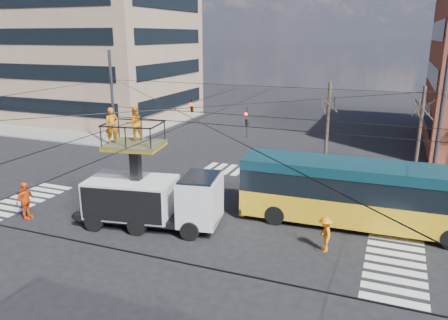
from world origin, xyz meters
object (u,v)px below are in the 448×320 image
utility_truck (152,188)px  worker_ground (25,201)px  flagger (325,234)px  city_bus (368,194)px  traffic_cone (81,214)px

utility_truck → worker_ground: utility_truck is taller
utility_truck → worker_ground: size_ratio=3.70×
flagger → utility_truck: bearing=-109.9°
worker_ground → flagger: 14.95m
flagger → worker_ground: bearing=-104.6°
city_bus → worker_ground: 17.14m
city_bus → worker_ground: size_ratio=6.28×
traffic_cone → worker_ground: worker_ground is taller
traffic_cone → worker_ground: bearing=-162.1°
traffic_cone → worker_ground: size_ratio=0.37×
city_bus → worker_ground: bearing=-163.7°
utility_truck → flagger: utility_truck is taller
worker_ground → city_bus: bearing=-75.1°
utility_truck → flagger: bearing=-6.9°
utility_truck → traffic_cone: utility_truck is taller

